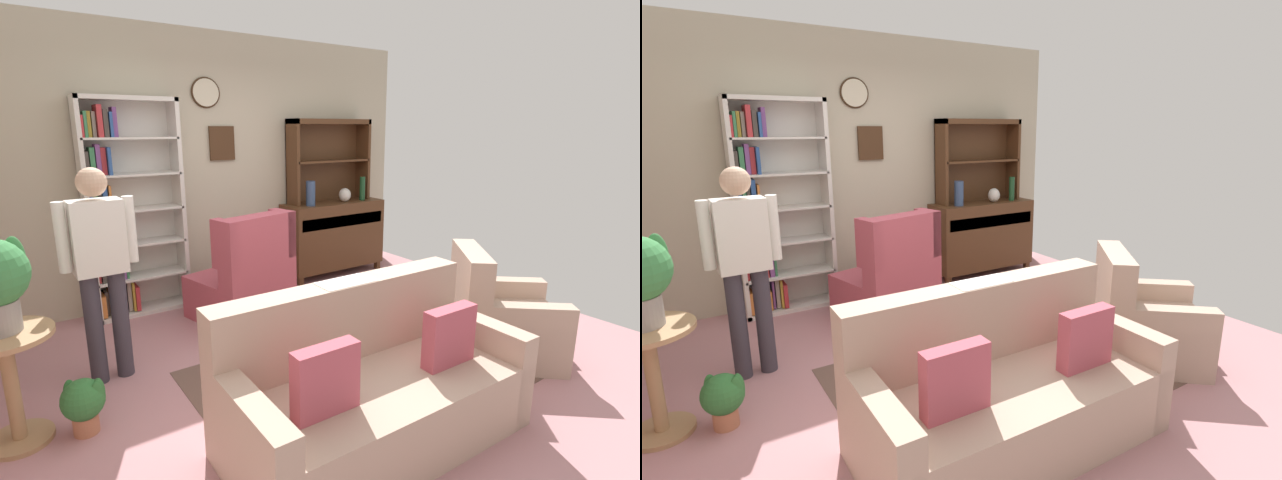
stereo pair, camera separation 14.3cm
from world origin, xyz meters
The scene contains 17 objects.
ground_plane centered at (0.00, 0.00, -0.01)m, with size 5.40×4.60×0.02m, color #B27A7F.
wall_back centered at (0.00, 2.13, 1.41)m, with size 5.00×0.09×2.80m.
area_rug centered at (0.20, -0.30, 0.00)m, with size 2.52×1.67×0.01m, color brown.
bookshelf centered at (-0.97, 1.94, 1.03)m, with size 0.90×0.30×2.10m.
sideboard centered at (1.45, 1.86, 0.51)m, with size 1.30×0.45×0.92m.
sideboard_hutch centered at (1.45, 1.97, 1.56)m, with size 1.10×0.26×1.00m.
vase_tall centered at (1.06, 1.78, 1.07)m, with size 0.11×0.11×0.29m, color #33476B.
vase_round centered at (1.58, 1.79, 1.01)m, with size 0.15×0.15×0.17m, color beige.
bottle_wine centered at (1.84, 1.77, 1.07)m, with size 0.07×0.07×0.30m, color #194223.
couch_floral centered at (-0.28, -0.89, 0.31)m, with size 1.81×0.88×0.90m.
armchair_floral centered at (1.26, -0.69, 0.29)m, with size 1.08×1.08×0.88m.
wingback_chair centered at (-0.11, 1.15, 0.38)m, with size 0.95×0.96×1.05m.
plant_stand centered at (-2.03, 0.25, 0.43)m, with size 0.52×0.52×0.69m.
potted_plant_small centered at (-1.69, 0.12, 0.21)m, with size 0.25×0.25×0.35m.
person_reading centered at (-1.42, 0.71, 0.91)m, with size 0.52×0.21×1.56m.
coffee_table centered at (-0.18, -0.15, 0.35)m, with size 0.80×0.50×0.42m.
book_stack centered at (-0.05, -0.17, 0.48)m, with size 0.21×0.16×0.11m.
Camera 1 is at (-1.93, -2.74, 1.82)m, focal length 26.01 mm.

